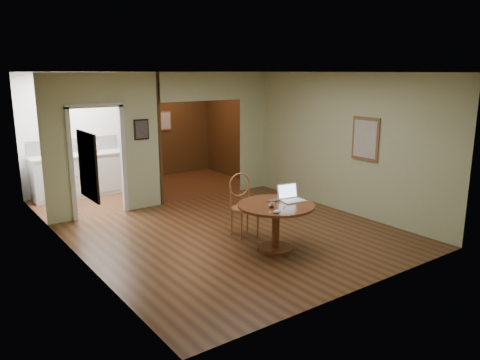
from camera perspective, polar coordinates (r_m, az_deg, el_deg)
floor at (r=7.96m, az=0.04°, el=-6.81°), size 5.00×5.00×0.00m
room_shell at (r=10.07m, az=-12.61°, el=4.67°), size 5.20×7.50×5.00m
dining_table at (r=7.21m, az=4.40°, el=-4.41°), size 1.18×1.18×0.74m
chair at (r=7.86m, az=0.32°, el=-2.59°), size 0.48×0.48×1.06m
open_laptop at (r=7.37m, az=6.19°, el=-1.98°), size 0.39×0.36×0.25m
closed_laptop at (r=7.33m, az=4.58°, el=-2.48°), size 0.32×0.24×0.02m
mouse at (r=6.70m, az=4.55°, el=-3.87°), size 0.13×0.10×0.05m
wine_glass at (r=6.95m, az=3.87°, el=-3.00°), size 0.09×0.09×0.10m
pen at (r=7.00m, az=5.45°, el=-3.30°), size 0.13×0.11×0.01m
kitchen_cabinet at (r=10.93m, az=-18.94°, el=0.59°), size 2.06×0.60×0.94m
grocery_bag at (r=10.92m, az=-17.49°, el=3.93°), size 0.34×0.31×0.28m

